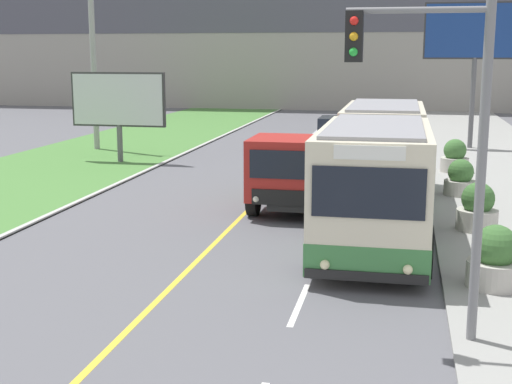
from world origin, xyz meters
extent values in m
cube|color=silver|center=(2.75, 12.40, 0.00)|extent=(0.12, 2.40, 0.01)
cube|color=silver|center=(2.75, 17.00, 0.00)|extent=(0.12, 2.40, 0.01)
cube|color=silver|center=(2.75, 21.60, 0.00)|extent=(0.12, 2.40, 0.01)
cube|color=silver|center=(2.75, 26.20, 0.00)|extent=(0.12, 2.40, 0.01)
cube|color=silver|center=(2.75, 30.80, 0.00)|extent=(0.12, 2.40, 0.01)
cube|color=silver|center=(2.75, 35.40, 0.00)|extent=(0.12, 2.40, 0.01)
cube|color=gray|center=(0.00, 62.90, 9.10)|extent=(80.00, 8.00, 18.20)
cube|color=beige|center=(3.96, 16.19, 1.66)|extent=(2.51, 5.88, 2.77)
cube|color=#3D7F42|center=(3.96, 16.19, 0.62)|extent=(2.53, 5.90, 0.70)
cube|color=black|center=(3.96, 16.19, 2.08)|extent=(2.54, 5.41, 0.97)
cube|color=gray|center=(3.96, 16.19, 3.09)|extent=(2.14, 5.29, 0.08)
cube|color=beige|center=(3.96, 22.96, 1.66)|extent=(2.51, 5.88, 2.77)
cube|color=#3D7F42|center=(3.96, 22.96, 0.62)|extent=(2.53, 5.90, 0.70)
cube|color=black|center=(3.96, 22.96, 2.08)|extent=(2.54, 5.41, 0.97)
cube|color=gray|center=(3.96, 22.96, 3.09)|extent=(2.14, 5.29, 0.08)
cube|color=#474747|center=(3.96, 19.57, 1.66)|extent=(2.31, 0.90, 2.55)
cube|color=black|center=(3.96, 13.23, 2.08)|extent=(2.21, 0.04, 1.02)
cube|color=black|center=(3.96, 13.22, 0.38)|extent=(2.46, 0.06, 0.20)
sphere|color=#F4EAB2|center=(3.14, 13.21, 0.57)|extent=(0.20, 0.20, 0.20)
sphere|color=#F4EAB2|center=(4.78, 13.21, 0.57)|extent=(0.20, 0.20, 0.20)
cube|color=white|center=(3.96, 13.23, 2.87)|extent=(1.38, 0.04, 0.28)
cylinder|color=black|center=(2.77, 14.54, 0.50)|extent=(0.28, 1.00, 1.00)
cylinder|color=black|center=(5.15, 14.54, 0.50)|extent=(0.28, 1.00, 1.00)
cylinder|color=black|center=(2.77, 18.07, 0.50)|extent=(0.28, 1.00, 1.00)
cylinder|color=black|center=(5.15, 18.07, 0.50)|extent=(0.28, 1.00, 1.00)
cylinder|color=black|center=(2.77, 23.55, 0.50)|extent=(0.28, 1.00, 1.00)
cylinder|color=black|center=(5.15, 23.55, 0.50)|extent=(0.28, 1.00, 1.00)
cube|color=black|center=(1.43, 21.76, 0.45)|extent=(1.09, 5.97, 0.20)
cube|color=#AD231E|center=(1.43, 19.90, 1.43)|extent=(2.42, 2.26, 1.78)
cube|color=black|center=(1.43, 18.75, 1.70)|extent=(2.06, 0.04, 0.80)
cube|color=black|center=(1.43, 18.74, 0.77)|extent=(1.94, 0.06, 0.44)
sphere|color=silver|center=(0.58, 18.73, 0.70)|extent=(0.18, 0.18, 0.18)
sphere|color=silver|center=(2.28, 18.73, 0.70)|extent=(0.18, 0.18, 0.18)
cube|color=#B7931E|center=(1.43, 23.01, 0.61)|extent=(2.30, 3.46, 0.12)
cube|color=#B7931E|center=(0.34, 23.01, 1.10)|extent=(0.12, 3.46, 1.11)
cube|color=#B7931E|center=(2.52, 23.01, 1.10)|extent=(0.12, 3.46, 1.11)
cube|color=#B7931E|center=(1.43, 21.34, 1.10)|extent=(2.30, 0.12, 1.11)
cube|color=#B7931E|center=(1.43, 24.68, 1.10)|extent=(2.30, 0.12, 1.11)
cube|color=#B7931E|center=(1.43, 21.34, 1.78)|extent=(2.30, 0.12, 0.24)
cylinder|color=black|center=(0.32, 19.67, 0.52)|extent=(0.30, 1.04, 1.04)
cylinder|color=black|center=(2.54, 19.67, 0.52)|extent=(0.30, 1.04, 1.04)
cylinder|color=black|center=(0.32, 23.18, 0.52)|extent=(0.30, 1.04, 1.04)
cylinder|color=black|center=(2.54, 23.18, 0.52)|extent=(0.30, 1.04, 1.04)
cube|color=silver|center=(1.06, 36.62, 0.49)|extent=(1.80, 4.30, 0.61)
cube|color=black|center=(1.06, 36.73, 1.12)|extent=(1.53, 2.36, 0.65)
cylinder|color=black|center=(0.25, 35.33, 0.31)|extent=(0.18, 0.62, 0.62)
cylinder|color=black|center=(1.87, 35.33, 0.31)|extent=(0.18, 0.62, 0.62)
cylinder|color=black|center=(0.25, 37.91, 0.31)|extent=(0.18, 0.62, 0.62)
cylinder|color=black|center=(1.87, 37.91, 0.31)|extent=(0.18, 0.62, 0.62)
cylinder|color=#9E9E99|center=(-10.37, 32.46, 5.41)|extent=(0.28, 0.28, 10.81)
cylinder|color=slate|center=(5.82, 11.12, 2.91)|extent=(0.16, 0.16, 5.81)
cylinder|color=slate|center=(4.72, 11.12, 5.41)|extent=(2.20, 0.10, 0.10)
cube|color=black|center=(3.76, 11.12, 5.01)|extent=(0.28, 0.24, 0.80)
sphere|color=red|center=(3.76, 10.99, 5.25)|extent=(0.14, 0.14, 0.14)
sphere|color=orange|center=(3.76, 10.99, 5.01)|extent=(0.14, 0.14, 0.14)
sphere|color=green|center=(3.76, 10.99, 4.77)|extent=(0.14, 0.14, 0.14)
cylinder|color=#59595B|center=(7.89, 36.33, 2.26)|extent=(0.24, 0.24, 4.52)
cube|color=#333333|center=(7.89, 36.33, 5.80)|extent=(4.98, 0.20, 2.73)
cube|color=navy|center=(7.89, 36.22, 5.80)|extent=(4.82, 0.02, 2.57)
cylinder|color=#59595B|center=(-7.60, 28.73, 0.83)|extent=(0.24, 0.24, 1.66)
cube|color=#333333|center=(-7.60, 28.73, 2.76)|extent=(4.25, 0.20, 2.35)
cube|color=silver|center=(-7.60, 28.62, 2.76)|extent=(4.09, 0.02, 2.19)
cylinder|color=#B7B2A8|center=(6.50, 14.02, 0.35)|extent=(1.12, 1.12, 0.53)
sphere|color=#3D6B33|center=(6.50, 14.02, 0.92)|extent=(0.89, 0.89, 0.89)
cylinder|color=#B7B2A8|center=(6.61, 18.88, 0.36)|extent=(1.10, 1.10, 0.55)
sphere|color=#3D6B33|center=(6.61, 18.88, 0.94)|extent=(0.88, 0.88, 0.88)
cylinder|color=#B7B2A8|center=(6.52, 23.74, 0.33)|extent=(1.06, 1.06, 0.49)
sphere|color=#3D6B33|center=(6.52, 23.74, 0.86)|extent=(0.85, 0.85, 0.85)
cylinder|color=#B7B2A8|center=(6.64, 28.59, 0.36)|extent=(1.11, 1.11, 0.56)
sphere|color=#3D6B33|center=(6.64, 28.59, 0.95)|extent=(0.89, 0.89, 0.89)
camera|label=1|loc=(4.57, -0.54, 4.77)|focal=50.00mm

